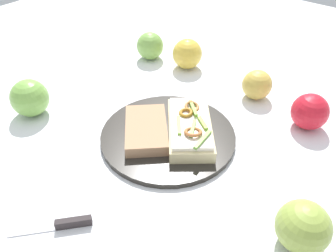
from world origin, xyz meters
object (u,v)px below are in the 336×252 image
object	(u,v)px
apple_2	(150,46)
knife	(64,224)
plate	(168,136)
apple_0	(303,227)
apple_3	(310,112)
apple_4	(187,54)
apple_1	(30,98)
sandwich	(190,127)
apple_5	(257,85)
bread_slice_side	(146,129)

from	to	relation	value
apple_2	knife	world-z (taller)	apple_2
plate	apple_0	distance (m)	0.31
apple_0	knife	size ratio (longest dim) A/B	0.77
apple_3	apple_4	size ratio (longest dim) A/B	0.96
plate	knife	world-z (taller)	knife
apple_1	apple_4	distance (m)	0.42
apple_1	apple_3	distance (m)	0.61
apple_4	apple_3	bearing A→B (deg)	-7.69
plate	apple_1	size ratio (longest dim) A/B	3.32
apple_4	knife	bearing A→B (deg)	-73.91
plate	sandwich	size ratio (longest dim) A/B	1.46
apple_3	apple_4	xyz separation A→B (m)	(-0.36, 0.05, 0.00)
apple_3	apple_5	distance (m)	0.14
apple_2	apple_3	bearing A→B (deg)	-3.00
apple_0	apple_3	distance (m)	0.30
apple_2	apple_4	xyz separation A→B (m)	(0.11, 0.02, 0.00)
sandwich	apple_0	size ratio (longest dim) A/B	2.38
apple_2	apple_5	world-z (taller)	apple_2
bread_slice_side	apple_4	bearing A→B (deg)	157.60
bread_slice_side	apple_3	size ratio (longest dim) A/B	1.80
plate	apple_3	distance (m)	0.30
knife	plate	bearing A→B (deg)	-137.19
sandwich	apple_0	distance (m)	0.29
sandwich	apple_0	world-z (taller)	apple_0
bread_slice_side	sandwich	bearing A→B (deg)	86.03
sandwich	apple_4	size ratio (longest dim) A/B	2.37
bread_slice_side	apple_5	bearing A→B (deg)	116.18
knife	apple_3	bearing A→B (deg)	-161.15
sandwich	plate	bearing A→B (deg)	-90.19
apple_0	apple_5	size ratio (longest dim) A/B	1.13
bread_slice_side	knife	size ratio (longest dim) A/B	1.34
apple_0	sandwich	bearing A→B (deg)	160.74
sandwich	apple_3	xyz separation A→B (m)	(0.17, 0.19, 0.01)
knife	apple_5	bearing A→B (deg)	-145.63
apple_4	bread_slice_side	bearing A→B (deg)	-69.06
plate	apple_5	xyz separation A→B (m)	(0.07, 0.25, 0.03)
sandwich	apple_5	distance (m)	0.23
knife	bread_slice_side	bearing A→B (deg)	-128.97
plate	apple_0	world-z (taller)	apple_0
sandwich	apple_2	bearing A→B (deg)	-165.50
sandwich	bread_slice_side	size ratio (longest dim) A/B	1.36
apple_0	apple_3	xyz separation A→B (m)	(-0.10, 0.28, -0.00)
plate	apple_2	world-z (taller)	apple_2
plate	apple_3	size ratio (longest dim) A/B	3.58
apple_5	apple_4	bearing A→B (deg)	175.82
apple_0	apple_2	bearing A→B (deg)	151.34
bread_slice_side	apple_0	distance (m)	0.34
apple_3	apple_5	world-z (taller)	apple_3
apple_3	apple_4	world-z (taller)	apple_4
apple_5	sandwich	bearing A→B (deg)	-99.00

